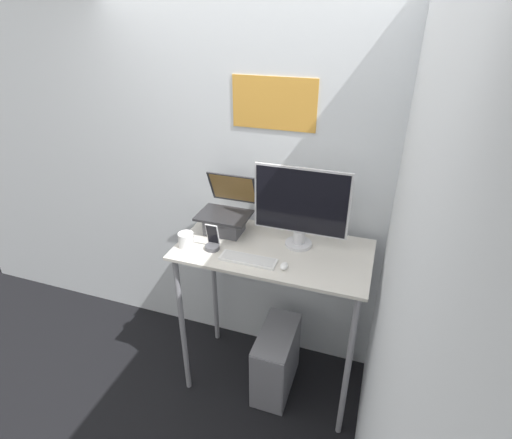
{
  "coord_description": "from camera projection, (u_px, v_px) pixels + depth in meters",
  "views": [
    {
      "loc": [
        0.56,
        -1.67,
        2.43
      ],
      "look_at": [
        -0.11,
        0.3,
        1.31
      ],
      "focal_mm": 28.0,
      "sensor_mm": 36.0,
      "label": 1
    }
  ],
  "objects": [
    {
      "name": "laptop",
      "position": [
        226.0,
        217.0,
        2.56
      ],
      "size": [
        0.33,
        0.34,
        0.35
      ],
      "color": "#4C4C51",
      "rests_on": "desk"
    },
    {
      "name": "ground_plane",
      "position": [
        257.0,
        413.0,
        2.69
      ],
      "size": [
        12.0,
        12.0,
        0.0
      ],
      "primitive_type": "plane",
      "color": "black"
    },
    {
      "name": "mouse",
      "position": [
        284.0,
        266.0,
        2.22
      ],
      "size": [
        0.04,
        0.07,
        0.03
      ],
      "color": "white",
      "rests_on": "desk"
    },
    {
      "name": "wall_side_right",
      "position": [
        391.0,
        275.0,
        1.89
      ],
      "size": [
        0.05,
        6.0,
        2.6
      ],
      "color": "silver",
      "rests_on": "ground_plane"
    },
    {
      "name": "computer_tower",
      "position": [
        276.0,
        360.0,
        2.78
      ],
      "size": [
        0.23,
        0.48,
        0.49
      ],
      "color": "gray",
      "rests_on": "ground_plane"
    },
    {
      "name": "keyboard",
      "position": [
        248.0,
        259.0,
        2.3
      ],
      "size": [
        0.33,
        0.1,
        0.02
      ],
      "color": "white",
      "rests_on": "desk"
    },
    {
      "name": "mug",
      "position": [
        186.0,
        240.0,
        2.41
      ],
      "size": [
        0.09,
        0.09,
        0.09
      ],
      "color": "white",
      "rests_on": "desk"
    },
    {
      "name": "monitor",
      "position": [
        301.0,
        208.0,
        2.33
      ],
      "size": [
        0.57,
        0.16,
        0.5
      ],
      "color": "silver",
      "rests_on": "desk"
    },
    {
      "name": "desk",
      "position": [
        273.0,
        272.0,
        2.5
      ],
      "size": [
        1.17,
        0.61,
        1.13
      ],
      "color": "beige",
      "rests_on": "ground_plane"
    },
    {
      "name": "wall_back",
      "position": [
        291.0,
        197.0,
        2.66
      ],
      "size": [
        6.0,
        0.06,
        2.6
      ],
      "color": "silver",
      "rests_on": "ground_plane"
    },
    {
      "name": "cell_phone",
      "position": [
        212.0,
        243.0,
        2.39
      ],
      "size": [
        0.09,
        0.09,
        0.17
      ],
      "color": "#4C4C51",
      "rests_on": "desk"
    }
  ]
}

